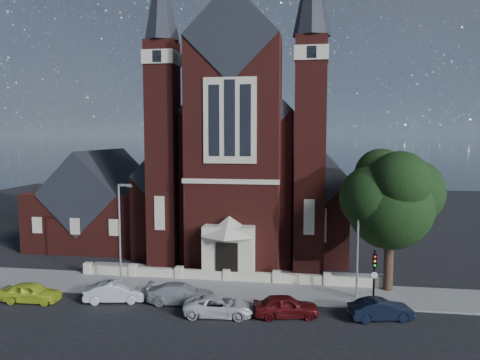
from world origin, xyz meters
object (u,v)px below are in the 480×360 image
(car_silver_b, at_px, (181,294))
(car_navy, at_px, (381,310))
(street_lamp_left, at_px, (121,229))
(car_lime_van, at_px, (31,292))
(traffic_signal, at_px, (374,271))
(car_white_suv, at_px, (219,306))
(parish_hall, at_px, (102,207))
(street_lamp_right, at_px, (359,236))
(car_dark_red, at_px, (286,306))
(church, at_px, (253,167))
(street_tree, at_px, (392,201))
(car_silver_a, at_px, (115,292))

(car_silver_b, height_order, car_navy, car_silver_b)
(street_lamp_left, xyz_separation_m, car_lime_van, (-4.98, -4.24, -3.89))
(traffic_signal, xyz_separation_m, car_white_suv, (-10.19, -3.10, -1.93))
(parish_hall, distance_m, street_lamp_right, 29.62)
(traffic_signal, distance_m, car_dark_red, 6.71)
(street_lamp_right, distance_m, car_lime_van, 23.69)
(car_lime_van, bearing_deg, church, -31.25)
(church, xyz_separation_m, street_lamp_right, (10.09, -18.94, -3.59))
(church, xyz_separation_m, parish_hall, (-16.00, -4.94, -4.17))
(street_tree, xyz_separation_m, car_dark_red, (-7.47, -5.95, -6.23))
(parish_hall, relative_size, street_lamp_left, 1.51)
(street_lamp_left, bearing_deg, car_silver_b, -26.88)
(traffic_signal, height_order, car_silver_a, traffic_signal)
(car_dark_red, bearing_deg, parish_hall, 37.73)
(traffic_signal, height_order, car_dark_red, traffic_signal)
(traffic_signal, xyz_separation_m, car_dark_red, (-5.87, -2.66, -1.85))
(street_tree, relative_size, car_silver_b, 2.21)
(parish_hall, height_order, car_silver_b, parish_hall)
(traffic_signal, bearing_deg, car_lime_van, -173.63)
(street_lamp_right, height_order, traffic_signal, street_lamp_right)
(car_silver_b, xyz_separation_m, car_dark_red, (7.41, -1.39, 0.03))
(church, distance_m, car_navy, 26.40)
(parish_hall, xyz_separation_m, street_lamp_left, (8.09, -14.00, 0.59))
(traffic_signal, xyz_separation_m, car_silver_a, (-18.03, -1.71, -1.88))
(car_silver_b, xyz_separation_m, car_white_suv, (3.09, -1.82, -0.05))
(parish_hall, distance_m, car_silver_a, 19.75)
(street_lamp_left, height_order, street_lamp_right, same)
(street_tree, xyz_separation_m, car_lime_van, (-25.49, -5.95, -6.25))
(church, xyz_separation_m, car_white_suv, (0.81, -23.62, -7.53))
(church, relative_size, car_navy, 8.52)
(parish_hall, bearing_deg, car_lime_van, -80.33)
(parish_hall, bearing_deg, street_lamp_right, -28.22)
(traffic_signal, height_order, car_lime_van, traffic_signal)
(car_lime_van, height_order, car_white_suv, car_lime_van)
(traffic_signal, height_order, car_white_suv, traffic_signal)
(car_dark_red, bearing_deg, street_tree, -62.95)
(street_tree, bearing_deg, car_silver_b, -162.96)
(street_lamp_left, xyz_separation_m, car_silver_a, (0.88, -3.28, -3.90))
(parish_hall, bearing_deg, traffic_signal, -29.98)
(street_tree, distance_m, car_silver_b, 16.77)
(traffic_signal, distance_m, car_silver_a, 18.21)
(church, height_order, car_white_suv, church)
(car_navy, bearing_deg, street_tree, -28.96)
(parish_hall, relative_size, traffic_signal, 3.05)
(church, distance_m, traffic_signal, 23.94)
(traffic_signal, bearing_deg, car_white_suv, -163.07)
(street_lamp_left, xyz_separation_m, traffic_signal, (18.91, -1.57, -2.02))
(car_navy, bearing_deg, street_lamp_left, 64.37)
(street_tree, relative_size, car_silver_a, 2.52)
(church, bearing_deg, street_lamp_right, -61.96)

